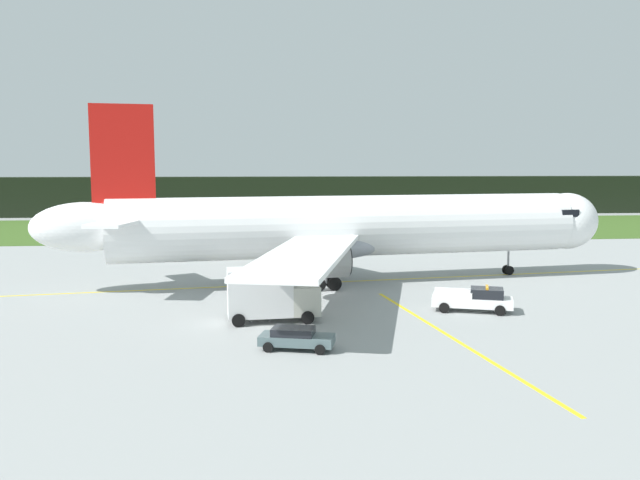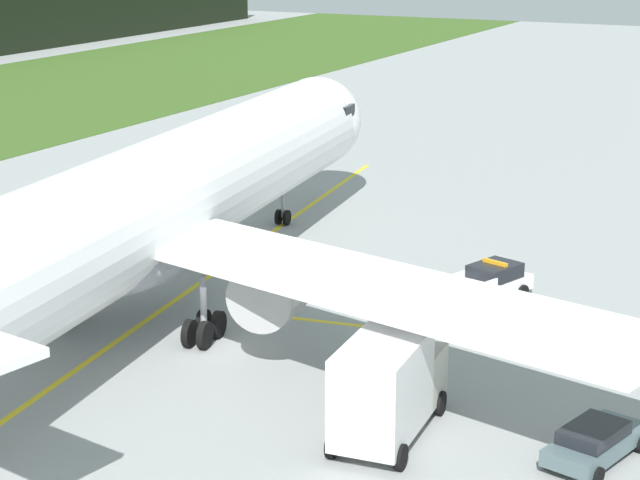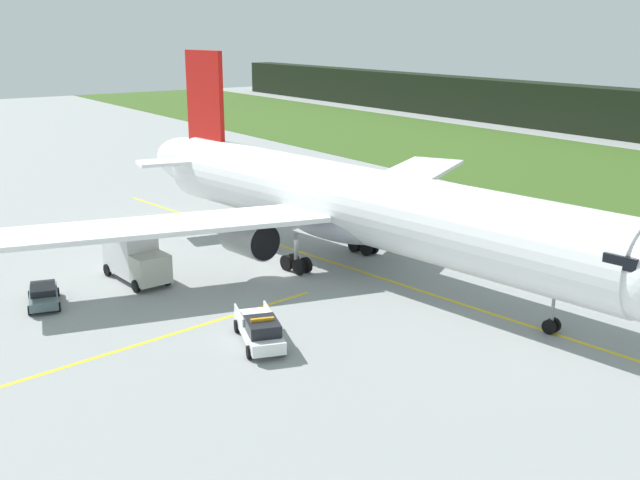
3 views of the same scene
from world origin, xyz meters
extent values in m
plane|color=gray|center=(0.00, 0.00, 0.00)|extent=(320.00, 320.00, 0.00)
cube|color=yellow|center=(3.17, 4.71, 0.00)|extent=(67.50, 9.27, 0.01)
cube|color=yellow|center=(6.71, -14.83, 0.00)|extent=(3.93, 27.35, 0.01)
cylinder|color=white|center=(3.17, 4.71, 5.16)|extent=(42.89, 11.11, 5.55)
ellipsoid|color=white|center=(25.35, 7.66, 5.16)|extent=(6.78, 6.30, 5.55)
ellipsoid|color=#A1A6B3|center=(1.06, 4.43, 3.63)|extent=(12.19, 7.29, 3.05)
cube|color=black|center=(24.05, 7.49, 6.13)|extent=(2.48, 5.46, 0.70)
cube|color=white|center=(-1.81, -8.32, 4.46)|extent=(10.66, 22.91, 0.35)
cylinder|color=#A1A1A1|center=(0.10, -2.96, 3.13)|extent=(3.93, 3.20, 2.75)
cylinder|color=black|center=(1.94, -2.72, 3.13)|extent=(0.45, 2.52, 2.53)
cylinder|color=gray|center=(19.19, 6.84, 1.64)|extent=(0.20, 0.20, 2.38)
cylinder|color=black|center=(19.15, 7.10, 0.45)|extent=(0.92, 0.34, 0.90)
cylinder|color=black|center=(19.22, 6.58, 0.45)|extent=(0.92, 0.34, 0.90)
cylinder|color=gray|center=(-0.41, 7.87, 1.79)|extent=(0.28, 0.28, 2.38)
cylinder|color=black|center=(0.33, 7.62, 0.60)|extent=(1.23, 0.46, 1.20)
cylinder|color=black|center=(0.24, 8.31, 0.60)|extent=(1.23, 0.46, 1.20)
cylinder|color=black|center=(-1.06, 7.43, 0.60)|extent=(1.23, 0.46, 1.20)
cylinder|color=black|center=(-1.15, 8.13, 0.60)|extent=(1.23, 0.46, 1.20)
cylinder|color=gray|center=(0.54, 0.72, 1.79)|extent=(0.28, 0.28, 2.38)
cylinder|color=black|center=(1.19, 1.16, 0.60)|extent=(1.23, 0.46, 1.20)
cylinder|color=black|center=(1.28, 0.47, 0.60)|extent=(1.23, 0.46, 1.20)
cylinder|color=black|center=(-0.20, 0.98, 0.60)|extent=(1.23, 0.46, 1.20)
cylinder|color=black|center=(-0.11, 0.28, 0.60)|extent=(1.23, 0.46, 1.20)
cube|color=white|center=(10.41, -8.30, 0.73)|extent=(6.10, 3.68, 0.70)
cube|color=black|center=(11.39, -8.63, 1.43)|extent=(2.76, 2.41, 0.70)
cube|color=white|center=(9.38, -6.99, 1.31)|extent=(2.66, 0.99, 0.45)
cube|color=white|center=(8.80, -8.71, 1.31)|extent=(2.66, 0.99, 0.45)
cube|color=orange|center=(11.39, -8.63, 1.86)|extent=(0.62, 1.33, 0.16)
cylinder|color=black|center=(12.59, -8.01, 0.38)|extent=(0.80, 0.47, 0.76)
cylinder|color=black|center=(11.96, -9.86, 0.38)|extent=(0.80, 0.47, 0.76)
cylinder|color=black|center=(8.86, -6.74, 0.38)|extent=(0.80, 0.47, 0.76)
cylinder|color=black|center=(8.23, -8.58, 0.38)|extent=(0.80, 0.47, 0.76)
cube|color=#B7B6A8|center=(-2.05, -9.69, 1.45)|extent=(2.08, 2.54, 2.00)
cube|color=silver|center=(-5.17, -9.93, 2.07)|extent=(4.54, 2.73, 3.25)
cylinder|color=#99999E|center=(-4.30, -9.86, 0.36)|extent=(0.78, 0.16, 1.04)
cylinder|color=#99999E|center=(-6.05, -10.00, 0.36)|extent=(0.78, 0.16, 1.04)
cylinder|color=black|center=(-2.14, -8.49, 0.45)|extent=(0.92, 0.33, 0.90)
cylinder|color=black|center=(-1.95, -10.89, 0.45)|extent=(0.92, 0.33, 0.90)
cylinder|color=black|center=(-6.79, -8.85, 0.45)|extent=(0.92, 0.33, 0.90)
cylinder|color=black|center=(-6.61, -11.24, 0.45)|extent=(0.92, 0.33, 0.90)
cube|color=#4B5F62|center=(-3.06, -16.81, 0.57)|extent=(4.65, 2.84, 0.55)
cube|color=black|center=(-3.27, -16.75, 1.08)|extent=(2.75, 2.14, 0.45)
cylinder|color=black|center=(-1.36, -16.33, 0.30)|extent=(0.63, 0.33, 0.60)
cylinder|color=black|center=(-4.29, -15.54, 0.30)|extent=(0.63, 0.33, 0.60)
cylinder|color=black|center=(-4.77, -17.30, 0.30)|extent=(0.63, 0.33, 0.60)
camera|label=1|loc=(-5.39, -53.96, 10.88)|focal=36.53mm
camera|label=2|loc=(-38.23, -23.86, 17.44)|focal=63.99mm
camera|label=3|loc=(45.67, -28.63, 17.73)|focal=42.29mm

